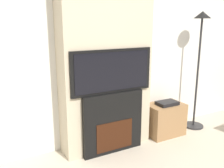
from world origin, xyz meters
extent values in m
cube|color=silver|center=(0.00, 2.03, 1.35)|extent=(6.00, 0.06, 2.70)
cube|color=beige|center=(0.00, 1.83, 1.35)|extent=(1.17, 0.34, 2.70)
cube|color=black|center=(0.00, 1.66, 0.39)|extent=(0.81, 0.14, 0.78)
cube|color=#33160A|center=(0.00, 1.59, 0.23)|extent=(0.50, 0.01, 0.38)
cube|color=black|center=(0.00, 1.66, 1.05)|extent=(1.07, 0.06, 0.53)
cube|color=black|center=(0.00, 1.63, 1.05)|extent=(0.98, 0.01, 0.47)
cylinder|color=#262628|center=(1.51, 1.72, 0.01)|extent=(0.31, 0.31, 0.03)
cylinder|color=#262628|center=(1.51, 1.72, 0.85)|extent=(0.03, 0.03, 1.65)
cone|color=black|center=(1.51, 1.72, 1.72)|extent=(0.25, 0.25, 0.10)
cube|color=#997047|center=(0.91, 1.72, 0.23)|extent=(0.54, 0.36, 0.47)
cube|color=black|center=(0.91, 1.68, 0.49)|extent=(0.30, 0.20, 0.05)
camera|label=1|loc=(-1.40, -0.93, 1.62)|focal=40.00mm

